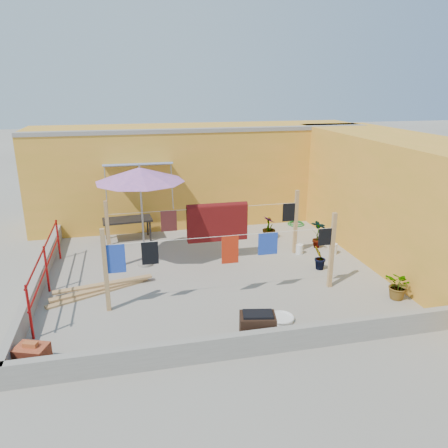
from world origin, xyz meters
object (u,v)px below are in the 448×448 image
(outdoor_table, at_px, (127,221))
(white_basin, at_px, (281,318))
(green_hose, at_px, (296,224))
(plant_back_a, at_px, (211,220))
(water_jug_a, at_px, (299,249))
(patio_umbrella, at_px, (140,175))
(brick_stack, at_px, (32,356))
(water_jug_b, at_px, (333,249))
(brazier, at_px, (257,327))

(outdoor_table, distance_m, white_basin, 6.25)
(outdoor_table, relative_size, green_hose, 2.66)
(green_hose, distance_m, plant_back_a, 2.94)
(outdoor_table, relative_size, water_jug_a, 4.79)
(patio_umbrella, relative_size, brick_stack, 4.32)
(water_jug_b, xyz_separation_m, green_hose, (-0.01, 2.71, -0.11))
(patio_umbrella, xyz_separation_m, plant_back_a, (2.22, 2.34, -2.04))
(brazier, bearing_deg, patio_umbrella, 114.20)
(patio_umbrella, bearing_deg, water_jug_b, -4.15)
(patio_umbrella, bearing_deg, outdoor_table, 100.61)
(water_jug_b, bearing_deg, white_basin, -130.62)
(white_basin, relative_size, plant_back_a, 0.75)
(brazier, distance_m, plant_back_a, 6.41)
(green_hose, bearing_deg, white_basin, -114.41)
(outdoor_table, distance_m, plant_back_a, 2.63)
(brick_stack, relative_size, brazier, 0.86)
(brick_stack, bearing_deg, outdoor_table, 74.26)
(patio_umbrella, bearing_deg, green_hose, 24.45)
(water_jug_b, bearing_deg, outdoor_table, 156.35)
(patio_umbrella, xyz_separation_m, green_hose, (5.14, 2.34, -2.35))
(brazier, height_order, white_basin, brazier)
(brick_stack, relative_size, white_basin, 1.18)
(patio_umbrella, height_order, brick_stack, patio_umbrella)
(outdoor_table, relative_size, plant_back_a, 2.13)
(brick_stack, distance_m, green_hose, 9.55)
(brazier, height_order, water_jug_b, brazier)
(patio_umbrella, height_order, water_jug_b, patio_umbrella)
(outdoor_table, height_order, water_jug_b, outdoor_table)
(white_basin, xyz_separation_m, plant_back_a, (-0.29, 5.80, 0.30))
(brick_stack, xyz_separation_m, water_jug_a, (6.31, 3.77, -0.06))
(brick_stack, xyz_separation_m, plant_back_a, (4.29, 6.27, 0.15))
(brick_stack, relative_size, plant_back_a, 0.88)
(green_hose, bearing_deg, outdoor_table, -177.04)
(brazier, bearing_deg, white_basin, 41.19)
(water_jug_b, bearing_deg, plant_back_a, 137.20)
(water_jug_a, relative_size, water_jug_b, 0.91)
(brick_stack, xyz_separation_m, water_jug_b, (7.22, 3.56, -0.04))
(brick_stack, bearing_deg, brazier, -1.87)
(outdoor_table, xyz_separation_m, water_jug_b, (5.54, -2.43, -0.46))
(patio_umbrella, xyz_separation_m, white_basin, (2.51, -3.45, -2.34))
(water_jug_a, xyz_separation_m, green_hose, (0.90, 2.49, -0.10))
(brick_stack, bearing_deg, plant_back_a, 55.64)
(outdoor_table, bearing_deg, water_jug_b, -23.65)
(brazier, distance_m, water_jug_a, 4.59)
(water_jug_a, relative_size, green_hose, 0.56)
(brazier, relative_size, water_jug_a, 2.31)
(water_jug_a, bearing_deg, brazier, -121.81)
(patio_umbrella, height_order, white_basin, patio_umbrella)
(green_hose, bearing_deg, plant_back_a, 179.87)
(water_jug_a, distance_m, green_hose, 2.65)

